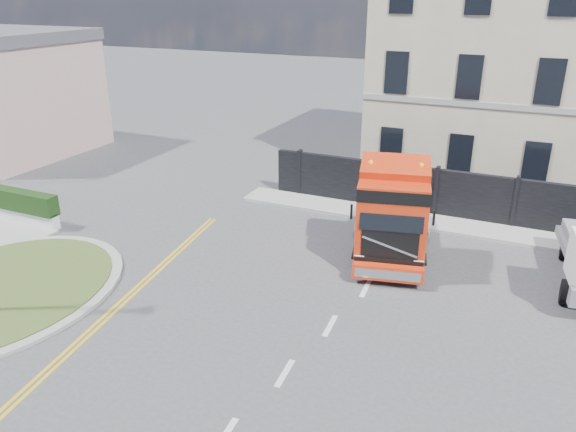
% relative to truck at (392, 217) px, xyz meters
% --- Properties ---
extents(ground, '(120.00, 120.00, 0.00)m').
position_rel_truck_xyz_m(ground, '(-3.37, -4.33, -1.58)').
color(ground, '#424244').
rests_on(ground, ground).
extents(seaside_bldg_pink, '(8.00, 8.00, 6.00)m').
position_rel_truck_xyz_m(seaside_bldg_pink, '(-23.37, 4.67, 1.42)').
color(seaside_bldg_pink, '#C9A19C').
rests_on(seaside_bldg_pink, ground).
extents(hoarding_fence, '(18.80, 0.25, 2.00)m').
position_rel_truck_xyz_m(hoarding_fence, '(3.18, 4.67, -0.58)').
color(hoarding_fence, black).
rests_on(hoarding_fence, ground).
extents(georgian_building, '(12.30, 10.30, 12.80)m').
position_rel_truck_xyz_m(georgian_building, '(2.63, 12.17, 4.20)').
color(georgian_building, beige).
rests_on(georgian_building, ground).
extents(pavement_far, '(20.00, 1.60, 0.12)m').
position_rel_truck_xyz_m(pavement_far, '(2.63, 3.77, -1.52)').
color(pavement_far, gray).
rests_on(pavement_far, ground).
extents(truck, '(3.42, 6.21, 3.52)m').
position_rel_truck_xyz_m(truck, '(0.00, 0.00, 0.00)').
color(truck, black).
rests_on(truck, ground).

